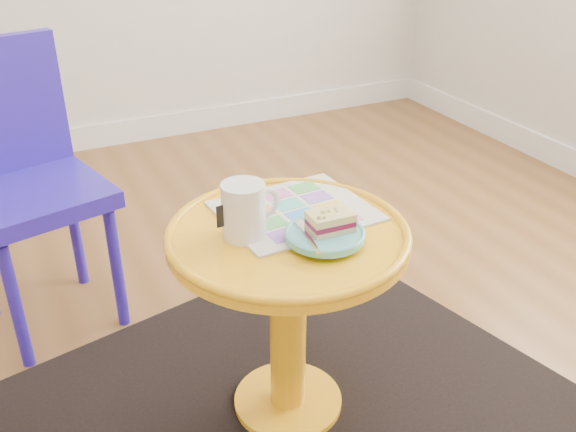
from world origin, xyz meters
name	(u,v)px	position (x,y,z in m)	size (l,w,h in m)	color
floor	(218,418)	(0.00, 0.00, 0.00)	(4.00, 4.00, 0.00)	brown
rug	(288,403)	(0.18, -0.04, 0.00)	(1.30, 1.10, 0.01)	black
side_table	(288,286)	(0.18, -0.04, 0.37)	(0.55, 0.55, 0.52)	#F3A514
chair	(22,171)	(-0.32, 0.67, 0.48)	(0.45, 0.45, 0.83)	#2B1AAC
newspaper	(295,211)	(0.24, 0.04, 0.52)	(0.34, 0.29, 0.01)	silver
mug	(245,209)	(0.09, -0.01, 0.58)	(0.14, 0.10, 0.13)	silver
plate	(325,235)	(0.23, -0.11, 0.54)	(0.17, 0.17, 0.02)	#57B7B9
cake_slice	(330,221)	(0.25, -0.11, 0.56)	(0.10, 0.07, 0.04)	#D3BC8C
fork	(307,235)	(0.19, -0.11, 0.54)	(0.04, 0.14, 0.00)	silver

